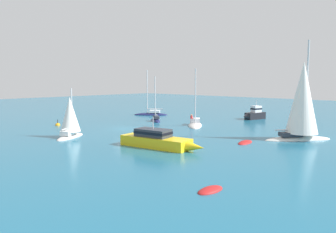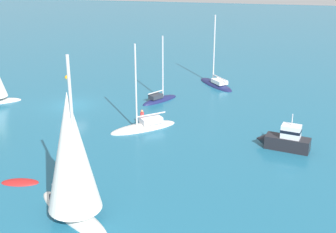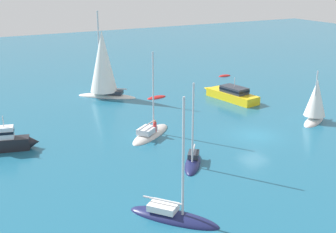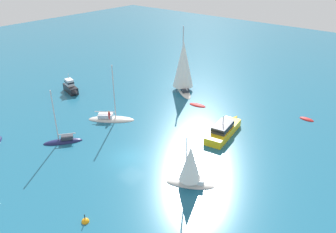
# 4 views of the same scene
# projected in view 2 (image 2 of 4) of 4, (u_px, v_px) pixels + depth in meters

# --- Properties ---
(ground_plane) EXTENTS (160.00, 160.00, 0.00)m
(ground_plane) POSITION_uv_depth(u_px,v_px,m) (72.00, 105.00, 48.72)
(ground_plane) COLOR #1E607F
(sailboat) EXTENTS (5.25, 6.11, 8.21)m
(sailboat) POSITION_uv_depth(u_px,v_px,m) (144.00, 127.00, 42.89)
(sailboat) COLOR silver
(sailboat) RESTS_ON ground
(cabin_cruiser) EXTENTS (2.24, 4.51, 3.11)m
(cabin_cruiser) POSITION_uv_depth(u_px,v_px,m) (285.00, 140.00, 38.50)
(cabin_cruiser) COLOR black
(cabin_cruiser) RESTS_ON ground
(tender) EXTENTS (1.50, 2.78, 0.43)m
(tender) POSITION_uv_depth(u_px,v_px,m) (20.00, 183.00, 33.52)
(tender) COLOR #B21E1E
(tender) RESTS_ON ground
(sloop_1) EXTENTS (4.39, 3.71, 7.21)m
(sloop_1) POSITION_uv_depth(u_px,v_px,m) (159.00, 99.00, 49.91)
(sloop_1) COLOR #191E4C
(sloop_1) RESTS_ON ground
(sloop_2) EXTENTS (5.87, 6.72, 10.75)m
(sloop_2) POSITION_uv_depth(u_px,v_px,m) (71.00, 160.00, 28.08)
(sloop_2) COLOR silver
(sloop_2) RESTS_ON ground
(sloop_3) EXTENTS (5.74, 5.02, 8.40)m
(sloop_3) POSITION_uv_depth(u_px,v_px,m) (216.00, 84.00, 55.06)
(sloop_3) COLOR #191E4C
(sloop_3) RESTS_ON ground
(channel_buoy) EXTENTS (0.68, 0.68, 1.15)m
(channel_buoy) POSITION_uv_depth(u_px,v_px,m) (67.00, 78.00, 58.00)
(channel_buoy) COLOR orange
(channel_buoy) RESTS_ON ground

